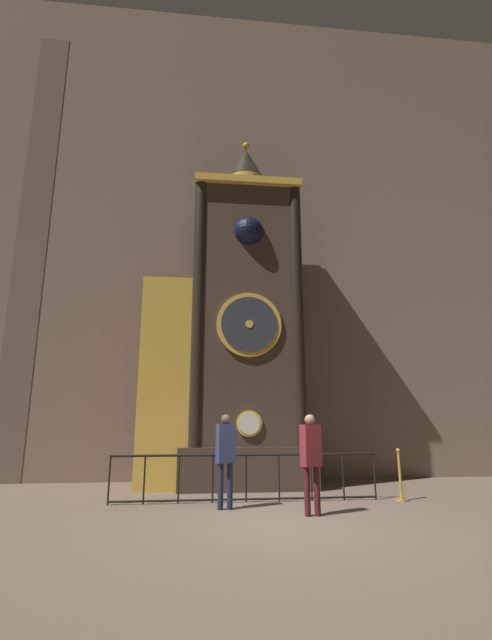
% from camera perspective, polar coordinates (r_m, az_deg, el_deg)
% --- Properties ---
extents(ground_plane, '(28.00, 28.00, 0.00)m').
position_cam_1_polar(ground_plane, '(7.81, 5.65, -25.42)').
color(ground_plane, brown).
extents(cathedral_back_wall, '(24.00, 0.32, 15.65)m').
position_cam_1_polar(cathedral_back_wall, '(14.11, 0.27, 12.79)').
color(cathedral_back_wall, '#7A6656').
rests_on(cathedral_back_wall, ground_plane).
extents(clock_tower, '(4.41, 1.84, 9.76)m').
position_cam_1_polar(clock_tower, '(11.50, -1.81, -1.29)').
color(clock_tower, '#423328').
rests_on(clock_tower, ground_plane).
extents(railing_fence, '(5.60, 0.05, 0.96)m').
position_cam_1_polar(railing_fence, '(9.48, 0.01, -19.94)').
color(railing_fence, black).
rests_on(railing_fence, ground_plane).
extents(visitor_near, '(0.39, 0.31, 1.76)m').
position_cam_1_polar(visitor_near, '(8.72, -2.74, -17.12)').
color(visitor_near, '#1B213A').
rests_on(visitor_near, ground_plane).
extents(visitor_far, '(0.39, 0.32, 1.76)m').
position_cam_1_polar(visitor_far, '(8.25, 8.65, -17.26)').
color(visitor_far, '#461518').
rests_on(visitor_far, ground_plane).
extents(stanchion_post, '(0.28, 0.28, 1.06)m').
position_cam_1_polar(stanchion_post, '(10.21, 19.91, -19.79)').
color(stanchion_post, '#B28E33').
rests_on(stanchion_post, ground_plane).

